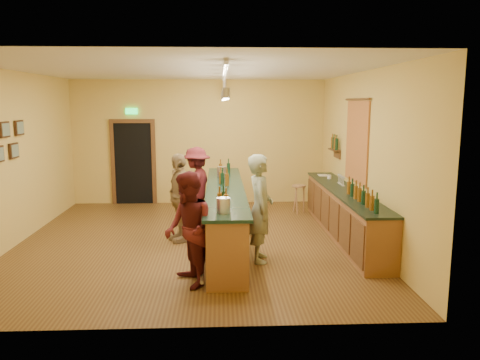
{
  "coord_description": "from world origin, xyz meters",
  "views": [
    {
      "loc": [
        0.53,
        -8.66,
        2.61
      ],
      "look_at": [
        0.92,
        0.2,
        1.14
      ],
      "focal_mm": 35.0,
      "sensor_mm": 36.0,
      "label": 1
    }
  ],
  "objects_px": {
    "customer_c": "(196,185)",
    "customer_a": "(188,230)",
    "back_counter": "(344,212)",
    "bar_stool": "(299,191)",
    "customer_b": "(179,197)",
    "bartender": "(260,208)",
    "tasting_bar": "(225,210)"
  },
  "relations": [
    {
      "from": "back_counter",
      "to": "customer_a",
      "type": "height_order",
      "value": "customer_a"
    },
    {
      "from": "back_counter",
      "to": "bartender",
      "type": "xyz_separation_m",
      "value": [
        -1.78,
        -1.34,
        0.41
      ]
    },
    {
      "from": "customer_b",
      "to": "bar_stool",
      "type": "bearing_deg",
      "value": 106.01
    },
    {
      "from": "customer_b",
      "to": "back_counter",
      "type": "bearing_deg",
      "value": 69.24
    },
    {
      "from": "customer_a",
      "to": "customer_b",
      "type": "bearing_deg",
      "value": 167.47
    },
    {
      "from": "tasting_bar",
      "to": "bartender",
      "type": "bearing_deg",
      "value": -64.05
    },
    {
      "from": "tasting_bar",
      "to": "bar_stool",
      "type": "distance_m",
      "value": 2.83
    },
    {
      "from": "back_counter",
      "to": "tasting_bar",
      "type": "relative_size",
      "value": 0.89
    },
    {
      "from": "customer_a",
      "to": "customer_c",
      "type": "height_order",
      "value": "customer_c"
    },
    {
      "from": "customer_c",
      "to": "customer_a",
      "type": "bearing_deg",
      "value": 16.42
    },
    {
      "from": "customer_a",
      "to": "bar_stool",
      "type": "distance_m",
      "value": 4.99
    },
    {
      "from": "back_counter",
      "to": "customer_a",
      "type": "relative_size",
      "value": 2.74
    },
    {
      "from": "customer_a",
      "to": "customer_c",
      "type": "relative_size",
      "value": 0.99
    },
    {
      "from": "bartender",
      "to": "customer_b",
      "type": "distance_m",
      "value": 1.87
    },
    {
      "from": "tasting_bar",
      "to": "customer_c",
      "type": "relative_size",
      "value": 3.05
    },
    {
      "from": "bartender",
      "to": "bar_stool",
      "type": "distance_m",
      "value": 3.6
    },
    {
      "from": "back_counter",
      "to": "tasting_bar",
      "type": "xyz_separation_m",
      "value": [
        -2.34,
        -0.18,
        0.12
      ]
    },
    {
      "from": "customer_a",
      "to": "customer_b",
      "type": "xyz_separation_m",
      "value": [
        -0.31,
        2.24,
        0.01
      ]
    },
    {
      "from": "bartender",
      "to": "bar_stool",
      "type": "relative_size",
      "value": 2.64
    },
    {
      "from": "back_counter",
      "to": "bar_stool",
      "type": "relative_size",
      "value": 6.71
    },
    {
      "from": "back_counter",
      "to": "customer_a",
      "type": "bearing_deg",
      "value": -140.53
    },
    {
      "from": "bartender",
      "to": "customer_c",
      "type": "bearing_deg",
      "value": 27.84
    },
    {
      "from": "tasting_bar",
      "to": "customer_a",
      "type": "height_order",
      "value": "customer_a"
    },
    {
      "from": "bartender",
      "to": "customer_b",
      "type": "height_order",
      "value": "bartender"
    },
    {
      "from": "back_counter",
      "to": "bar_stool",
      "type": "bearing_deg",
      "value": 105.42
    },
    {
      "from": "customer_c",
      "to": "bar_stool",
      "type": "distance_m",
      "value": 2.54
    },
    {
      "from": "customer_a",
      "to": "customer_c",
      "type": "distance_m",
      "value": 3.58
    },
    {
      "from": "bar_stool",
      "to": "bartender",
      "type": "bearing_deg",
      "value": -109.9
    },
    {
      "from": "customer_a",
      "to": "customer_c",
      "type": "xyz_separation_m",
      "value": [
        -0.06,
        3.58,
        0.01
      ]
    },
    {
      "from": "customer_a",
      "to": "bar_stool",
      "type": "xyz_separation_m",
      "value": [
        2.33,
        4.4,
        -0.3
      ]
    },
    {
      "from": "bartender",
      "to": "bar_stool",
      "type": "bearing_deg",
      "value": -16.78
    },
    {
      "from": "customer_a",
      "to": "bar_stool",
      "type": "bearing_deg",
      "value": 131.58
    }
  ]
}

